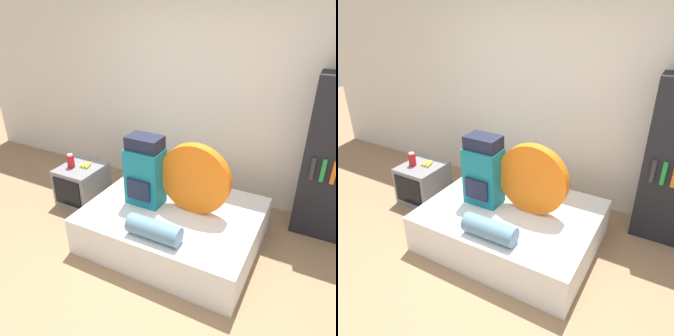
% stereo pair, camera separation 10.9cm
% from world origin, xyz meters
% --- Properties ---
extents(ground_plane, '(16.00, 16.00, 0.00)m').
position_xyz_m(ground_plane, '(0.00, 0.00, 0.00)').
color(ground_plane, '#997551').
extents(wall_back, '(8.00, 0.05, 2.60)m').
position_xyz_m(wall_back, '(0.00, 2.05, 1.30)').
color(wall_back, silver).
rests_on(wall_back, ground_plane).
extents(bed, '(1.71, 1.33, 0.40)m').
position_xyz_m(bed, '(-0.01, 0.89, 0.20)').
color(bed, white).
rests_on(bed, ground_plane).
extents(backpack, '(0.37, 0.28, 0.73)m').
position_xyz_m(backpack, '(-0.33, 0.88, 0.76)').
color(backpack, '#14707F').
rests_on(backpack, bed).
extents(tent_bag, '(0.72, 0.10, 0.72)m').
position_xyz_m(tent_bag, '(0.18, 0.96, 0.76)').
color(tent_bag, orange).
rests_on(tent_bag, bed).
extents(sleeping_roll, '(0.50, 0.18, 0.18)m').
position_xyz_m(sleeping_roll, '(0.04, 0.39, 0.50)').
color(sleeping_roll, '#5B849E').
rests_on(sleeping_roll, bed).
extents(television, '(0.49, 0.56, 0.48)m').
position_xyz_m(television, '(-1.39, 1.08, 0.24)').
color(television, gray).
rests_on(television, ground_plane).
extents(canister, '(0.09, 0.09, 0.17)m').
position_xyz_m(canister, '(-1.48, 1.03, 0.56)').
color(canister, '#B2191E').
rests_on(canister, television).
extents(banana_bunch, '(0.13, 0.18, 0.03)m').
position_xyz_m(banana_bunch, '(-1.33, 1.14, 0.49)').
color(banana_bunch, yellow).
rests_on(banana_bunch, television).
extents(bookshelf, '(0.61, 0.38, 1.71)m').
position_xyz_m(bookshelf, '(1.36, 1.80, 0.86)').
color(bookshelf, black).
rests_on(bookshelf, ground_plane).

